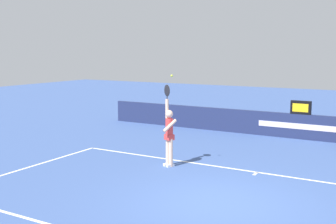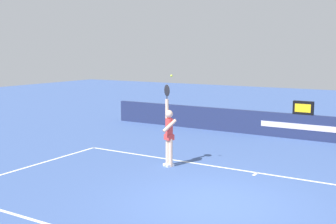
% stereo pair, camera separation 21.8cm
% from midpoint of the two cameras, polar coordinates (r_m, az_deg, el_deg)
% --- Properties ---
extents(ground_plane, '(60.00, 60.00, 0.00)m').
position_cam_midpoint_polar(ground_plane, '(9.58, 7.15, -12.15)').
color(ground_plane, '#3B5691').
extents(court_lines, '(11.88, 5.55, 0.00)m').
position_cam_midpoint_polar(court_lines, '(9.59, 7.19, -12.11)').
color(court_lines, white).
rests_on(court_lines, ground).
extents(back_wall, '(17.16, 0.19, 0.96)m').
position_cam_midpoint_polar(back_wall, '(16.77, 18.22, -1.95)').
color(back_wall, navy).
rests_on(back_wall, ground).
extents(speed_display, '(0.75, 0.19, 0.51)m').
position_cam_midpoint_polar(speed_display, '(16.67, 18.23, 0.54)').
color(speed_display, black).
rests_on(speed_display, back_wall).
extents(tennis_player, '(0.45, 0.47, 2.38)m').
position_cam_midpoint_polar(tennis_player, '(12.16, 0.64, -2.86)').
color(tennis_player, beige).
rests_on(tennis_player, ground).
extents(tennis_ball, '(0.07, 0.07, 0.07)m').
position_cam_midpoint_polar(tennis_ball, '(11.77, 1.00, 4.94)').
color(tennis_ball, '#C7DE3A').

